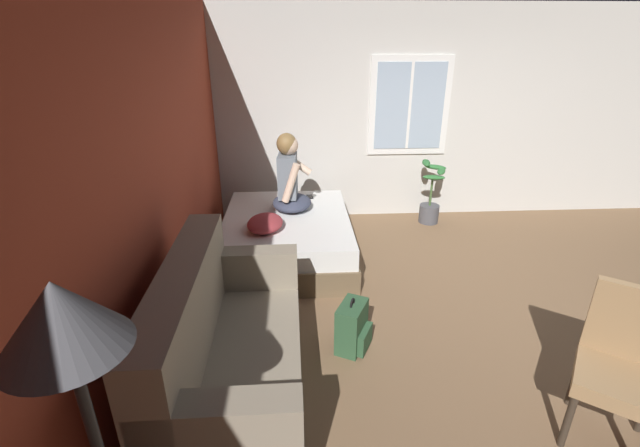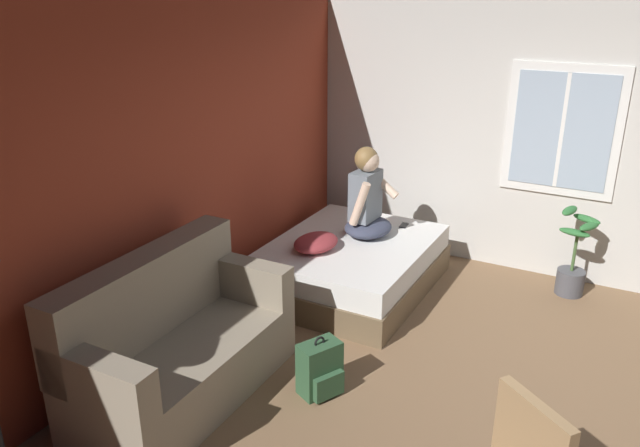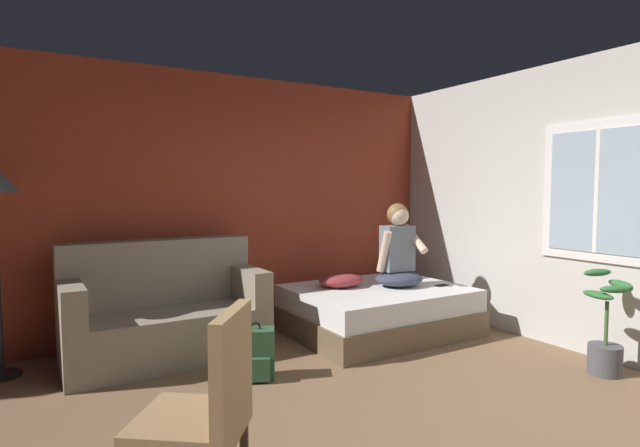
{
  "view_description": "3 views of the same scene",
  "coord_description": "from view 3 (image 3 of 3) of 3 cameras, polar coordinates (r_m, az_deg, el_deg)",
  "views": [
    {
      "loc": [
        -3.13,
        1.88,
        2.28
      ],
      "look_at": [
        0.22,
        1.68,
        0.83
      ],
      "focal_mm": 24.0,
      "sensor_mm": 36.0,
      "label": 1
    },
    {
      "loc": [
        -3.71,
        -0.35,
        2.78
      ],
      "look_at": [
        0.31,
        1.83,
        1.01
      ],
      "focal_mm": 35.0,
      "sensor_mm": 36.0,
      "label": 2
    },
    {
      "loc": [
        -1.91,
        -2.13,
        1.51
      ],
      "look_at": [
        0.41,
        1.79,
        1.19
      ],
      "focal_mm": 28.0,
      "sensor_mm": 36.0,
      "label": 3
    }
  ],
  "objects": [
    {
      "name": "cell_phone",
      "position": [
        5.49,
        13.73,
        -6.88
      ],
      "size": [
        0.15,
        0.08,
        0.01
      ],
      "primitive_type": "cube",
      "rotation": [
        0.0,
        0.0,
        4.82
      ],
      "color": "black",
      "rests_on": "bed"
    },
    {
      "name": "throw_pillow",
      "position": [
        5.26,
        2.41,
        -6.51
      ],
      "size": [
        0.52,
        0.42,
        0.14
      ],
      "primitive_type": "ellipsoid",
      "rotation": [
        0.0,
        0.0,
        -0.13
      ],
      "color": "#993338",
      "rests_on": "bed"
    },
    {
      "name": "potted_plant",
      "position": [
        4.75,
        29.86,
        -11.26
      ],
      "size": [
        0.39,
        0.37,
        0.85
      ],
      "color": "#4C4C51",
      "rests_on": "ground"
    },
    {
      "name": "person_seated",
      "position": [
        5.34,
        8.94,
        -3.3
      ],
      "size": [
        0.55,
        0.48,
        0.88
      ],
      "color": "#383D51",
      "rests_on": "bed"
    },
    {
      "name": "wall_back_accent",
      "position": [
        5.46,
        -10.1,
        2.26
      ],
      "size": [
        9.88,
        0.16,
        2.7
      ],
      "primitive_type": "cube",
      "color": "#993823",
      "rests_on": "ground"
    },
    {
      "name": "bed",
      "position": [
        5.34,
        6.6,
        -9.82
      ],
      "size": [
        1.79,
        1.41,
        0.48
      ],
      "color": "brown",
      "rests_on": "ground"
    },
    {
      "name": "couch",
      "position": [
        4.74,
        -17.33,
        -9.81
      ],
      "size": [
        1.71,
        0.84,
        1.04
      ],
      "color": "gray",
      "rests_on": "ground"
    },
    {
      "name": "side_chair",
      "position": [
        2.42,
        -13.07,
        -19.95
      ],
      "size": [
        0.64,
        0.64,
        0.98
      ],
      "color": "#382D23",
      "rests_on": "ground"
    },
    {
      "name": "backpack",
      "position": [
        4.12,
        -7.39,
        -14.68
      ],
      "size": [
        0.35,
        0.33,
        0.46
      ],
      "color": "#2D5133",
      "rests_on": "ground"
    }
  ]
}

